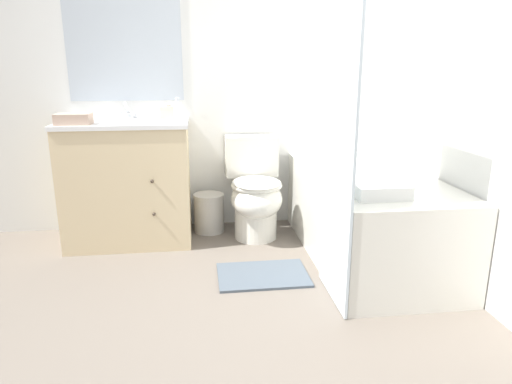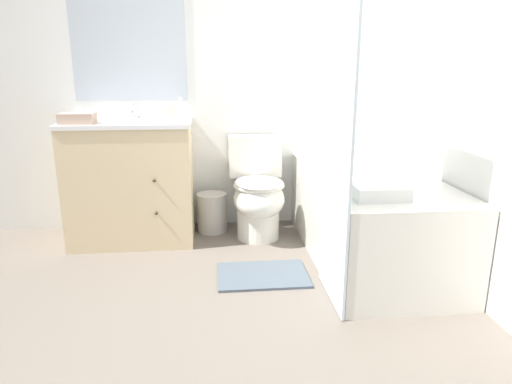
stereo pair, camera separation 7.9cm
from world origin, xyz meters
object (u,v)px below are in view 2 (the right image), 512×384
sink_faucet (132,113)px  bathtub (368,216)px  hand_towel_folded (77,118)px  wastebasket (212,212)px  toilet (258,193)px  soap_dispenser (181,110)px  bath_towel_folded (380,192)px  tissue_box (172,112)px  vanity_cabinet (132,180)px  bath_mat (263,275)px

sink_faucet → bathtub: bearing=-23.2°
bathtub → hand_towel_folded: 2.06m
wastebasket → hand_towel_folded: 1.21m
toilet → soap_dispenser: soap_dispenser is taller
hand_towel_folded → bath_towel_folded: 2.02m
wastebasket → tissue_box: (-0.27, -0.04, 0.79)m
tissue_box → bath_towel_folded: size_ratio=0.47×
vanity_cabinet → bath_mat: vanity_cabinet is taller
toilet → hand_towel_folded: hand_towel_folded is taller
toilet → tissue_box: (-0.62, 0.12, 0.60)m
bathtub → wastebasket: (-1.05, 0.61, -0.14)m
vanity_cabinet → soap_dispenser: bearing=0.3°
soap_dispenser → bath_towel_folded: soap_dispenser is taller
bath_towel_folded → bathtub: bearing=75.2°
toilet → wastebasket: toilet is taller
toilet → soap_dispenser: bearing=173.7°
sink_faucet → wastebasket: 0.97m
toilet → bathtub: toilet is taller
bathtub → soap_dispenser: bearing=157.6°
vanity_cabinet → hand_towel_folded: 0.59m
bath_mat → tissue_box: bearing=125.0°
tissue_box → bath_towel_folded: bearing=-44.2°
tissue_box → vanity_cabinet: bearing=-168.7°
bathtub → tissue_box: (-1.32, 0.58, 0.65)m
bath_towel_folded → toilet: bearing=118.7°
wastebasket → bathtub: bearing=-30.3°
tissue_box → bath_mat: bearing=-55.0°
sink_faucet → bath_mat: sink_faucet is taller
wastebasket → soap_dispenser: soap_dispenser is taller
bathtub → hand_towel_folded: bearing=170.0°
sink_faucet → soap_dispenser: 0.42m
toilet → bath_mat: bearing=-93.4°
bath_mat → sink_faucet: bearing=133.3°
wastebasket → soap_dispenser: (-0.20, -0.10, 0.81)m
tissue_box → bath_mat: 1.37m
vanity_cabinet → hand_towel_folded: hand_towel_folded is taller
toilet → bath_towel_folded: 1.19m
bathtub → bath_mat: bathtub is taller
hand_towel_folded → bath_towel_folded: (1.78, -0.90, -0.31)m
tissue_box → bath_mat: tissue_box is taller
sink_faucet → hand_towel_folded: sink_faucet is taller
toilet → bath_mat: (-0.04, -0.70, -0.34)m
bath_mat → toilet: bearing=86.6°
bathtub → tissue_box: size_ratio=11.75×
vanity_cabinet → soap_dispenser: soap_dispenser is taller
toilet → bath_mat: size_ratio=1.33×
toilet → bathtub: (0.70, -0.45, -0.05)m
sink_faucet → toilet: size_ratio=0.19×
hand_towel_folded → bath_mat: 1.61m
hand_towel_folded → soap_dispenser: bearing=14.7°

